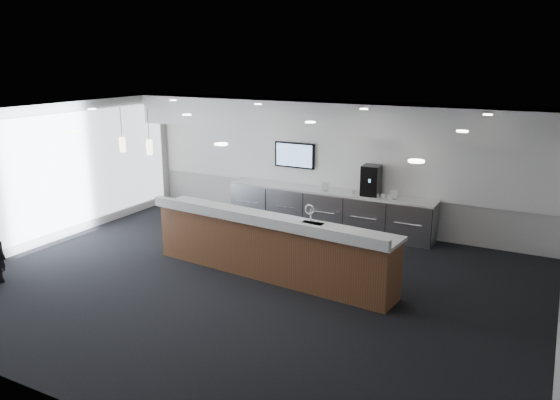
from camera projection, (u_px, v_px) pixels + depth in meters
The scene contains 23 objects.
ground at pixel (248, 283), 9.83m from camera, with size 10.00×10.00×0.00m, color black.
ceiling at pixel (245, 116), 9.07m from camera, with size 10.00×8.00×0.02m, color black.
back_wall at pixel (334, 164), 12.87m from camera, with size 10.00×0.02×3.00m, color silver.
left_wall at pixel (47, 175), 11.71m from camera, with size 0.02×8.00×3.00m, color silver.
soffit_bulkhead at pixel (328, 117), 12.19m from camera, with size 10.00×0.90×0.70m, color white.
alcove_panel at pixel (334, 160), 12.82m from camera, with size 9.80×0.06×1.40m, color white.
window_blinds_wall at pixel (49, 175), 11.69m from camera, with size 0.04×7.36×2.55m, color #A5B4C6.
back_credenza at pixel (327, 210), 12.82m from camera, with size 5.06×0.66×0.95m.
wall_tv at pixel (295, 155), 13.20m from camera, with size 1.05×0.08×0.62m.
pendant_left at pixel (165, 144), 11.03m from camera, with size 0.12×0.12×0.30m, color beige.
pendant_right at pixel (138, 142), 11.34m from camera, with size 0.12×0.12×0.30m, color beige.
ceiling_can_lights at pixel (245, 118), 9.08m from camera, with size 7.00×5.00×0.02m, color white, non-canonical shape.
service_counter at pixel (270, 246), 10.06m from camera, with size 5.01×1.29×1.49m.
coffee_machine at pixel (371, 180), 12.17m from camera, with size 0.41×0.52×0.68m.
info_sign_left at pixel (325, 186), 12.60m from camera, with size 0.15×0.02×0.21m, color white.
info_sign_right at pixel (394, 195), 11.87m from camera, with size 0.15×0.02×0.21m, color white.
cup_0 at pixel (389, 197), 11.93m from camera, with size 0.09×0.09×0.09m, color white.
cup_1 at pixel (383, 196), 11.99m from camera, with size 0.09×0.09×0.09m, color white.
cup_2 at pixel (377, 195), 12.06m from camera, with size 0.09×0.09×0.09m, color white.
cup_3 at pixel (371, 195), 12.12m from camera, with size 0.09×0.09×0.09m, color white.
cup_4 at pixel (365, 194), 12.18m from camera, with size 0.09×0.09×0.09m, color white.
cup_5 at pixel (359, 193), 12.24m from camera, with size 0.09×0.09×0.09m, color white.
cup_6 at pixel (353, 192), 12.31m from camera, with size 0.09×0.09×0.09m, color white.
Camera 1 is at (4.78, -7.79, 3.97)m, focal length 35.00 mm.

